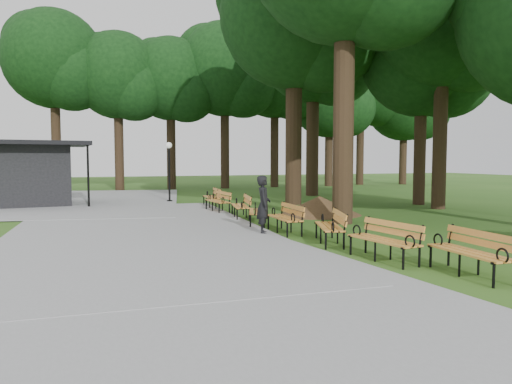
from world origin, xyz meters
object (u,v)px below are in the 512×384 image
object	(u,v)px
bench_7	(211,197)
lawn_tree_5	(422,57)
bench_2	(329,227)
bench_1	(383,241)
bench_0	(469,253)
kiosk	(27,174)
person	(264,205)
lamp_post	(169,159)
lawn_tree_4	(313,49)
lawn_tree_2	(294,16)
dirt_mound	(320,206)
bench_3	(284,218)
lawn_tree_1	(443,21)
bench_4	(257,212)
bench_5	(240,206)
bench_6	(217,201)

from	to	relation	value
bench_7	lawn_tree_5	xyz separation A→B (m)	(9.80, -2.21, 6.64)
lawn_tree_5	bench_2	bearing A→B (deg)	-138.86
bench_7	bench_1	bearing A→B (deg)	7.24
bench_0	kiosk	bearing A→B (deg)	-149.60
bench_0	person	bearing A→B (deg)	-160.33
lamp_post	bench_2	distance (m)	13.55
bench_0	lawn_tree_4	distance (m)	21.34
lamp_post	bench_0	world-z (taller)	lamp_post
kiosk	lawn_tree_2	world-z (taller)	lawn_tree_2
dirt_mound	bench_3	bearing A→B (deg)	-129.92
bench_0	bench_1	distance (m)	1.83
kiosk	bench_7	world-z (taller)	kiosk
bench_2	kiosk	bearing A→B (deg)	-128.76
lamp_post	bench_2	world-z (taller)	lamp_post
person	lawn_tree_1	world-z (taller)	lawn_tree_1
lamp_post	dirt_mound	xyz separation A→B (m)	(4.66, -7.63, -1.83)
person	kiosk	size ratio (longest dim) A/B	0.36
bench_7	bench_4	bearing A→B (deg)	4.10
bench_1	bench_3	xyz separation A→B (m)	(-0.52, 4.28, 0.00)
bench_2	bench_4	xyz separation A→B (m)	(-0.59, 3.98, 0.00)
kiosk	bench_3	world-z (taller)	kiosk
lawn_tree_1	bench_7	bearing A→B (deg)	155.71
bench_1	lawn_tree_1	xyz separation A→B (m)	(8.57, 8.30, 7.69)
lawn_tree_5	bench_1	bearing A→B (deg)	-131.52
bench_0	bench_3	world-z (taller)	same
bench_5	bench_6	distance (m)	2.28
person	bench_3	bearing A→B (deg)	-73.27
bench_6	lamp_post	bearing A→B (deg)	-171.84
bench_2	lawn_tree_2	world-z (taller)	lawn_tree_2
bench_1	bench_4	size ratio (longest dim) A/B	1.00
bench_2	lawn_tree_2	size ratio (longest dim) A/B	0.15
bench_3	lamp_post	bearing A→B (deg)	-169.76
bench_4	lawn_tree_5	size ratio (longest dim) A/B	0.19
bench_6	bench_1	bearing A→B (deg)	0.50
lawn_tree_1	lawn_tree_2	world-z (taller)	lawn_tree_2
lawn_tree_2	lawn_tree_1	bearing A→B (deg)	-38.15
dirt_mound	lawn_tree_4	world-z (taller)	lawn_tree_4
lamp_post	bench_3	distance (m)	11.49
bench_5	bench_7	distance (m)	4.35
lawn_tree_5	lawn_tree_2	bearing A→B (deg)	159.79
lamp_post	lawn_tree_2	bearing A→B (deg)	-29.58
person	lawn_tree_5	world-z (taller)	lawn_tree_5
bench_1	bench_4	distance (m)	6.25
bench_4	lawn_tree_2	world-z (taller)	lawn_tree_2
bench_4	bench_1	bearing A→B (deg)	25.19
lawn_tree_2	lawn_tree_5	distance (m)	6.40
bench_1	lawn_tree_2	xyz separation A→B (m)	(3.37, 12.38, 8.57)
lawn_tree_5	bench_6	bearing A→B (deg)	179.33
lamp_post	lawn_tree_5	world-z (taller)	lawn_tree_5
bench_5	lawn_tree_1	size ratio (longest dim) A/B	0.17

